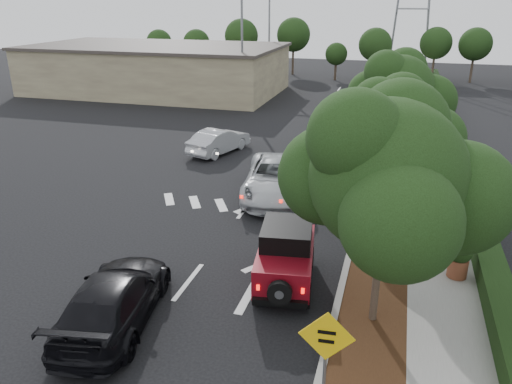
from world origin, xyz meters
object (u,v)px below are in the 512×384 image
at_px(black_suv_oncoming, 114,299).
at_px(speed_hump_sign, 326,348).
at_px(silver_suv_ahead, 277,178).
at_px(red_jeep, 286,254).

bearing_deg(black_suv_oncoming, speed_hump_sign, 154.38).
xyz_separation_m(silver_suv_ahead, black_suv_oncoming, (-1.94, -10.15, -0.10)).
xyz_separation_m(red_jeep, speed_hump_sign, (1.93, -4.92, 0.72)).
height_order(red_jeep, black_suv_oncoming, red_jeep).
relative_size(red_jeep, speed_hump_sign, 1.56).
xyz_separation_m(red_jeep, black_suv_oncoming, (-3.92, -3.32, -0.22)).
bearing_deg(silver_suv_ahead, speed_hump_sign, -81.24).
bearing_deg(red_jeep, black_suv_oncoming, -147.80).
distance_m(red_jeep, black_suv_oncoming, 5.14).
distance_m(silver_suv_ahead, speed_hump_sign, 12.41).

